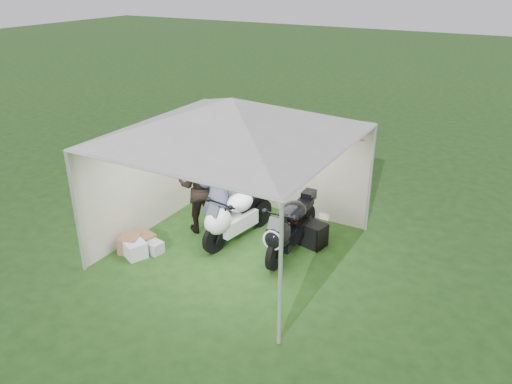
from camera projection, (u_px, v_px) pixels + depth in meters
ground at (235, 248)px, 9.83m from camera, size 80.00×80.00×0.00m
canopy_tent at (233, 121)px, 8.81m from camera, size 5.66×5.66×3.00m
motorcycle_white at (235, 216)px, 9.90m from camera, size 0.64×2.01×0.99m
motorcycle_black at (290, 226)px, 9.43m from camera, size 0.52×2.11×1.04m
paddock_stand at (308, 226)px, 10.39m from camera, size 0.40×0.26×0.29m
person_dark_jacket at (201, 186)px, 10.15m from camera, size 1.16×1.03×1.97m
person_blue_jacket at (217, 196)px, 9.83m from camera, size 0.80×0.81×1.89m
equipment_box at (313, 234)px, 9.85m from camera, size 0.55×0.47×0.48m
crate_0 at (134, 249)px, 9.51m from camera, size 0.57×0.52×0.31m
crate_1 at (130, 244)px, 9.65m from camera, size 0.48×0.48×0.34m
crate_2 at (154, 247)px, 9.64m from camera, size 0.36×0.31×0.23m
crate_3 at (144, 240)px, 9.83m from camera, size 0.49×0.40×0.29m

